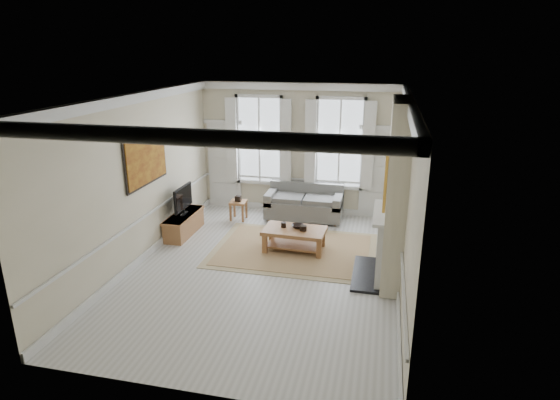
% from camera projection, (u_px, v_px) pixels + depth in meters
% --- Properties ---
extents(floor, '(7.20, 7.20, 0.00)m').
position_uv_depth(floor, '(265.00, 269.00, 9.34)').
color(floor, '#B7B5AD').
rests_on(floor, ground).
extents(ceiling, '(7.20, 7.20, 0.00)m').
position_uv_depth(ceiling, '(263.00, 96.00, 8.28)').
color(ceiling, white).
rests_on(ceiling, back_wall).
extents(back_wall, '(5.20, 0.00, 5.20)m').
position_uv_depth(back_wall, '(299.00, 149.00, 12.15)').
color(back_wall, beige).
rests_on(back_wall, floor).
extents(left_wall, '(0.00, 7.20, 7.20)m').
position_uv_depth(left_wall, '(139.00, 180.00, 9.36)').
color(left_wall, beige).
rests_on(left_wall, floor).
extents(right_wall, '(0.00, 7.20, 7.20)m').
position_uv_depth(right_wall, '(406.00, 197.00, 8.27)').
color(right_wall, beige).
rests_on(right_wall, floor).
extents(window_left, '(1.26, 0.20, 2.20)m').
position_uv_depth(window_left, '(260.00, 140.00, 12.26)').
color(window_left, '#B2BCC6').
rests_on(window_left, back_wall).
extents(window_right, '(1.26, 0.20, 2.20)m').
position_uv_depth(window_right, '(340.00, 144.00, 11.82)').
color(window_right, '#B2BCC6').
rests_on(window_right, back_wall).
extents(door_left, '(0.90, 0.08, 2.30)m').
position_uv_depth(door_left, '(225.00, 166.00, 12.71)').
color(door_left, silver).
rests_on(door_left, floor).
extents(door_right, '(0.90, 0.08, 2.30)m').
position_uv_depth(door_right, '(378.00, 175.00, 11.85)').
color(door_right, silver).
rests_on(door_right, floor).
extents(painting, '(0.05, 1.66, 1.06)m').
position_uv_depth(painting, '(146.00, 159.00, 9.52)').
color(painting, '#BB8620').
rests_on(painting, left_wall).
extents(chimney_breast, '(0.35, 1.70, 3.38)m').
position_uv_depth(chimney_breast, '(396.00, 193.00, 8.49)').
color(chimney_breast, beige).
rests_on(chimney_breast, floor).
extents(hearth, '(0.55, 1.50, 0.05)m').
position_uv_depth(hearth, '(367.00, 274.00, 9.10)').
color(hearth, black).
rests_on(hearth, floor).
extents(fireplace, '(0.21, 1.45, 1.33)m').
position_uv_depth(fireplace, '(380.00, 241.00, 8.84)').
color(fireplace, silver).
rests_on(fireplace, floor).
extents(mirror, '(0.06, 1.26, 1.06)m').
position_uv_depth(mirror, '(385.00, 174.00, 8.42)').
color(mirror, gold).
rests_on(mirror, chimney_breast).
extents(sofa, '(1.93, 0.94, 0.88)m').
position_uv_depth(sofa, '(305.00, 204.00, 12.05)').
color(sofa, slate).
rests_on(sofa, floor).
extents(side_table, '(0.43, 0.43, 0.49)m').
position_uv_depth(side_table, '(238.00, 205.00, 11.95)').
color(side_table, brown).
rests_on(side_table, floor).
extents(rug, '(3.50, 2.60, 0.02)m').
position_uv_depth(rug, '(294.00, 250.00, 10.22)').
color(rug, tan).
rests_on(rug, floor).
extents(coffee_table, '(1.36, 0.83, 0.50)m').
position_uv_depth(coffee_table, '(294.00, 233.00, 10.09)').
color(coffee_table, brown).
rests_on(coffee_table, rug).
extents(ceramic_pot_a, '(0.11, 0.11, 0.11)m').
position_uv_depth(ceramic_pot_a, '(284.00, 225.00, 10.15)').
color(ceramic_pot_a, black).
rests_on(ceramic_pot_a, coffee_table).
extents(ceramic_pot_b, '(0.15, 0.15, 0.11)m').
position_uv_depth(ceramic_pot_b, '(303.00, 228.00, 9.96)').
color(ceramic_pot_b, black).
rests_on(ceramic_pot_b, coffee_table).
extents(bowl, '(0.29, 0.29, 0.06)m').
position_uv_depth(bowl, '(298.00, 226.00, 10.14)').
color(bowl, black).
rests_on(bowl, coffee_table).
extents(tv_stand, '(0.45, 1.39, 0.50)m').
position_uv_depth(tv_stand, '(184.00, 224.00, 11.05)').
color(tv_stand, brown).
rests_on(tv_stand, floor).
extents(tv, '(0.08, 0.90, 0.68)m').
position_uv_depth(tv, '(183.00, 198.00, 10.84)').
color(tv, black).
rests_on(tv, tv_stand).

